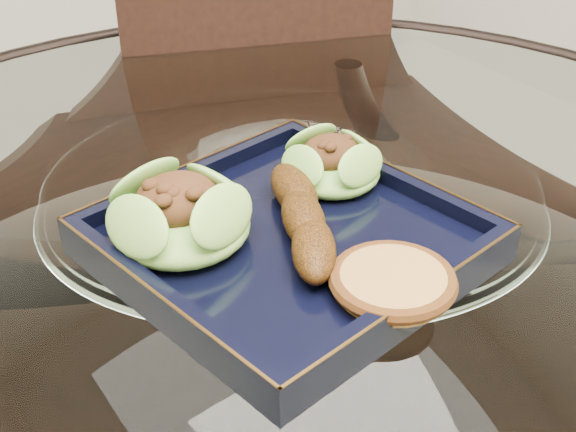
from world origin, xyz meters
TOP-DOWN VIEW (x-y plane):
  - dining_table at (-0.00, -0.00)m, footprint 1.13×1.13m
  - dining_chair at (0.18, 0.30)m, footprint 0.50×0.50m
  - navy_plate at (-0.03, -0.03)m, footprint 0.31×0.31m
  - lettuce_wrap_left at (-0.10, 0.01)m, footprint 0.13×0.13m
  - lettuce_wrap_right at (0.06, 0.02)m, footprint 0.11×0.11m
  - roasted_plantain at (-0.01, -0.04)m, footprint 0.10×0.16m
  - crumb_patty at (-0.00, -0.14)m, footprint 0.10×0.10m

SIDE VIEW (x-z plane):
  - dining_chair at x=0.18m, z-range 0.05..0.96m
  - dining_table at x=0.00m, z-range 0.21..0.98m
  - navy_plate at x=-0.03m, z-range 0.76..0.78m
  - crumb_patty at x=0.00m, z-range 0.78..0.80m
  - roasted_plantain at x=-0.01m, z-range 0.78..0.81m
  - lettuce_wrap_right at x=0.06m, z-range 0.78..0.81m
  - lettuce_wrap_left at x=-0.10m, z-range 0.78..0.82m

